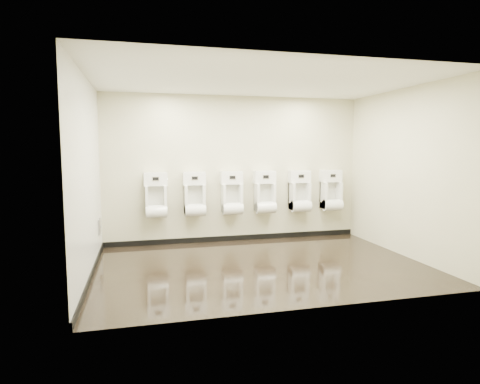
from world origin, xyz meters
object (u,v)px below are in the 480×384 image
at_px(urinal_5, 331,193).
at_px(urinal_1, 195,197).
at_px(urinal_3, 265,195).
at_px(urinal_2, 232,196).
at_px(urinal_4, 300,194).
at_px(access_panel, 99,226).
at_px(urinal_0, 156,199).

bearing_deg(urinal_5, urinal_1, 180.00).
bearing_deg(urinal_5, urinal_3, 180.00).
height_order(urinal_1, urinal_5, same).
xyz_separation_m(urinal_2, urinal_5, (2.07, 0.00, 0.00)).
bearing_deg(urinal_5, urinal_4, 180.00).
bearing_deg(urinal_4, access_panel, -173.84).
xyz_separation_m(urinal_2, urinal_3, (0.66, 0.00, 0.00)).
bearing_deg(urinal_4, urinal_3, 180.00).
relative_size(urinal_0, urinal_2, 1.00).
relative_size(urinal_0, urinal_5, 1.00).
distance_m(urinal_3, urinal_5, 1.41).
height_order(urinal_1, urinal_3, same).
bearing_deg(urinal_0, urinal_3, 0.00).
bearing_deg(urinal_2, urinal_5, 0.00).
xyz_separation_m(access_panel, urinal_5, (4.45, 0.41, 0.39)).
bearing_deg(urinal_3, urinal_0, 180.00).
bearing_deg(access_panel, urinal_0, 23.06).
xyz_separation_m(urinal_3, urinal_5, (1.41, 0.00, 0.00)).
bearing_deg(urinal_4, urinal_0, 180.00).
relative_size(urinal_4, urinal_5, 1.00).
bearing_deg(urinal_2, urinal_0, 180.00).
distance_m(urinal_1, urinal_4, 2.10).
bearing_deg(access_panel, urinal_4, 6.16).
relative_size(access_panel, urinal_0, 0.31).
bearing_deg(access_panel, urinal_1, 13.75).
bearing_deg(urinal_2, urinal_1, 180.00).
height_order(urinal_3, urinal_4, same).
distance_m(urinal_1, urinal_3, 1.37).
xyz_separation_m(urinal_2, urinal_4, (1.39, 0.00, 0.00)).
relative_size(urinal_3, urinal_5, 1.00).
height_order(urinal_0, urinal_4, same).
xyz_separation_m(access_panel, urinal_4, (3.77, 0.41, 0.39)).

